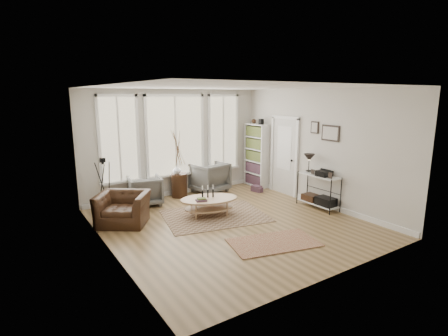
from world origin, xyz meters
TOP-DOWN VIEW (x-y plane):
  - room at (0.02, 0.03)m, footprint 5.50×5.54m
  - bay_window at (0.00, 2.71)m, footprint 4.14×0.12m
  - door at (2.57, 1.15)m, footprint 0.09×1.06m
  - bookcase at (2.44, 2.23)m, footprint 0.31×0.85m
  - low_shelf at (2.38, -0.30)m, footprint 0.38×1.08m
  - wall_art at (2.58, -0.27)m, footprint 0.04×0.88m
  - rug_main at (-0.07, 0.58)m, footprint 2.59×2.15m
  - rug_runner at (0.07, -1.31)m, footprint 1.81×1.28m
  - coffee_table at (-0.17, 0.68)m, footprint 1.49×1.15m
  - armchair_left at (-1.10, 2.28)m, footprint 0.92×0.94m
  - armchair_right at (0.89, 2.45)m, footprint 1.08×1.10m
  - side_table at (-0.05, 2.45)m, footprint 0.43×0.43m
  - vase at (-0.11, 2.45)m, footprint 0.27×0.27m
  - accent_chair at (-1.98, 1.25)m, footprint 1.38×1.35m
  - tripod_camera at (-2.15, 2.03)m, footprint 0.47×0.47m
  - book_stack_near at (2.05, 1.71)m, footprint 0.25×0.30m
  - book_stack_far at (2.05, 1.61)m, footprint 0.21×0.25m

SIDE VIEW (x-z plane):
  - rug_main at x=-0.07m, z-range 0.00..0.01m
  - rug_runner at x=0.07m, z-range 0.01..0.02m
  - book_stack_far at x=2.05m, z-range 0.00..0.14m
  - book_stack_near at x=2.05m, z-range 0.00..0.17m
  - coffee_table at x=-0.17m, z-range 0.02..0.63m
  - accent_chair at x=-1.98m, z-range 0.00..0.68m
  - armchair_left at x=-1.10m, z-range 0.00..0.74m
  - armchair_right at x=0.89m, z-range 0.00..0.86m
  - low_shelf at x=2.38m, z-range -0.14..1.16m
  - tripod_camera at x=-2.15m, z-range -0.05..1.29m
  - vase at x=-0.11m, z-range 0.65..0.88m
  - side_table at x=-0.05m, z-range -0.03..1.79m
  - bookcase at x=2.44m, z-range -0.07..1.99m
  - door at x=2.57m, z-range 0.01..2.23m
  - room at x=0.02m, z-range -0.02..2.88m
  - bay_window at x=0.00m, z-range 0.49..2.73m
  - wall_art at x=2.58m, z-range 1.66..2.10m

